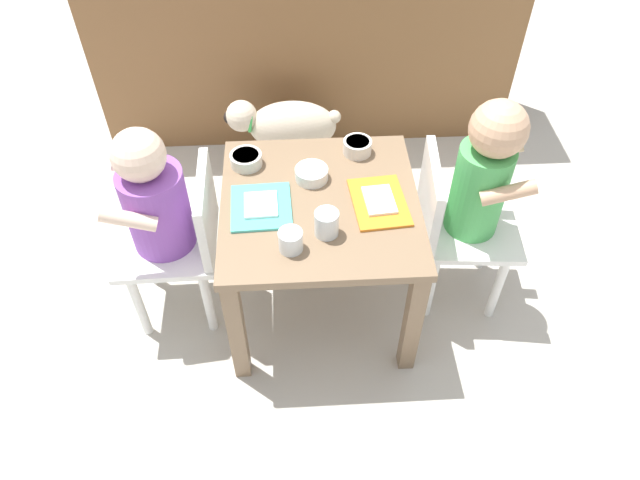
% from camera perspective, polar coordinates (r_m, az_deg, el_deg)
% --- Properties ---
extents(ground_plane, '(7.00, 7.00, 0.00)m').
position_cam_1_polar(ground_plane, '(1.92, -0.00, -5.77)').
color(ground_plane, '#B2ADA3').
extents(kitchen_cabinet_back, '(1.60, 0.35, 0.88)m').
position_cam_1_polar(kitchen_cabinet_back, '(2.41, -1.43, 20.38)').
color(kitchen_cabinet_back, brown).
rests_on(kitchen_cabinet_back, ground).
extents(dining_table, '(0.54, 0.55, 0.44)m').
position_cam_1_polar(dining_table, '(1.64, -0.00, 1.76)').
color(dining_table, '#7A6047').
rests_on(dining_table, ground).
extents(seated_child_left, '(0.28, 0.28, 0.68)m').
position_cam_1_polar(seated_child_left, '(1.64, -15.12, 3.03)').
color(seated_child_left, white).
rests_on(seated_child_left, ground).
extents(seated_child_right, '(0.30, 0.30, 0.71)m').
position_cam_1_polar(seated_child_right, '(1.67, 14.86, 5.12)').
color(seated_child_right, white).
rests_on(seated_child_right, ground).
extents(dog, '(0.43, 0.18, 0.31)m').
position_cam_1_polar(dog, '(2.25, -3.28, 10.91)').
color(dog, beige).
rests_on(dog, ground).
extents(food_tray_left, '(0.17, 0.18, 0.02)m').
position_cam_1_polar(food_tray_left, '(1.57, -5.71, 3.26)').
color(food_tray_left, '#4CC6BC').
rests_on(food_tray_left, dining_table).
extents(food_tray_right, '(0.16, 0.21, 0.02)m').
position_cam_1_polar(food_tray_right, '(1.59, 5.73, 3.70)').
color(food_tray_right, orange).
rests_on(food_tray_right, dining_table).
extents(water_cup_left, '(0.06, 0.06, 0.07)m').
position_cam_1_polar(water_cup_left, '(1.48, 0.64, 1.50)').
color(water_cup_left, white).
rests_on(water_cup_left, dining_table).
extents(water_cup_right, '(0.06, 0.06, 0.06)m').
position_cam_1_polar(water_cup_right, '(1.45, -2.84, -0.16)').
color(water_cup_right, white).
rests_on(water_cup_right, dining_table).
extents(cereal_bowl_right_side, '(0.09, 0.09, 0.03)m').
position_cam_1_polar(cereal_bowl_right_side, '(1.64, -0.82, 6.45)').
color(cereal_bowl_right_side, white).
rests_on(cereal_bowl_right_side, dining_table).
extents(veggie_bowl_far, '(0.09, 0.09, 0.04)m').
position_cam_1_polar(veggie_bowl_far, '(1.70, -7.15, 7.76)').
color(veggie_bowl_far, silver).
rests_on(veggie_bowl_far, dining_table).
extents(cereal_bowl_left_side, '(0.08, 0.08, 0.04)m').
position_cam_1_polar(cereal_bowl_left_side, '(1.74, 3.63, 9.02)').
color(cereal_bowl_left_side, silver).
rests_on(cereal_bowl_left_side, dining_table).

